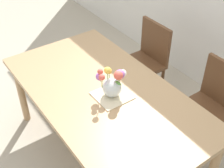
# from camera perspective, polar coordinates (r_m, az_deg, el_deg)

# --- Properties ---
(ground_plane) EXTENTS (12.00, 12.00, 0.00)m
(ground_plane) POSITION_cam_1_polar(r_m,az_deg,el_deg) (3.02, -1.26, -12.51)
(ground_plane) COLOR #B7AD99
(dining_table) EXTENTS (1.89, 1.03, 0.75)m
(dining_table) POSITION_cam_1_polar(r_m,az_deg,el_deg) (2.54, -1.47, -2.78)
(dining_table) COLOR tan
(dining_table) RESTS_ON ground_plane
(chair_left) EXTENTS (0.42, 0.42, 0.90)m
(chair_left) POSITION_cam_1_polar(r_m,az_deg,el_deg) (3.34, 6.43, 4.89)
(chair_left) COLOR brown
(chair_left) RESTS_ON ground_plane
(chair_right) EXTENTS (0.42, 0.42, 0.90)m
(chair_right) POSITION_cam_1_polar(r_m,az_deg,el_deg) (2.88, 18.11, -3.38)
(chair_right) COLOR brown
(chair_right) RESTS_ON ground_plane
(placemat) EXTENTS (0.27, 0.27, 0.01)m
(placemat) POSITION_cam_1_polar(r_m,az_deg,el_deg) (2.44, -0.00, -2.14)
(placemat) COLOR beige
(placemat) RESTS_ON dining_table
(flower_vase) EXTENTS (0.21, 0.25, 0.25)m
(flower_vase) POSITION_cam_1_polar(r_m,az_deg,el_deg) (2.37, 0.06, 0.14)
(flower_vase) COLOR silver
(flower_vase) RESTS_ON placemat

